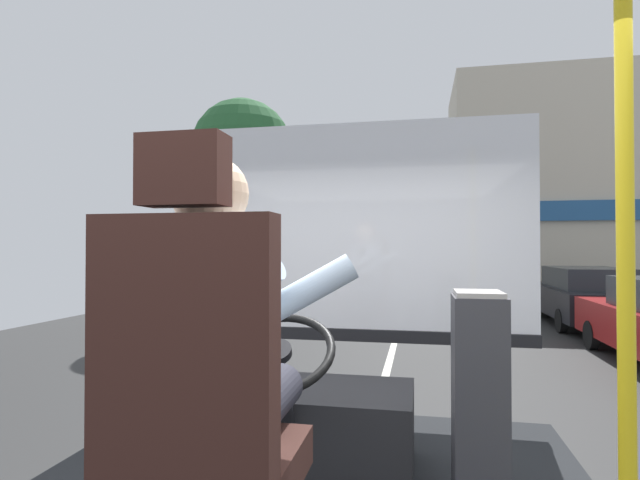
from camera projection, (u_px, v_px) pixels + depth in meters
ground at (395, 340)px, 10.37m from camera, size 18.00×44.00×0.06m
driver_seat at (201, 429)px, 1.34m from camera, size 0.48×0.48×1.38m
bus_driver at (217, 339)px, 1.45m from camera, size 0.79×0.62×0.84m
steering_console at (301, 424)px, 2.46m from camera, size 1.10×0.98×0.80m
handrail_pole at (626, 262)px, 1.30m from camera, size 0.04×0.04×2.11m
fare_box at (479, 402)px, 2.06m from camera, size 0.21×0.27×0.91m
windshield_panel at (344, 255)px, 3.36m from camera, size 2.50×0.08×1.48m
street_tree at (242, 152)px, 12.07m from camera, size 2.44×2.44×5.54m
shop_building at (600, 192)px, 16.70m from camera, size 9.67×4.56×7.58m
parked_car_black at (585, 295)px, 12.21m from camera, size 1.94×4.42×1.43m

